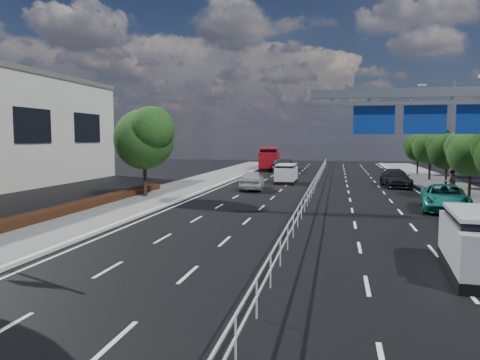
# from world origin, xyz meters

# --- Properties ---
(ground) EXTENTS (160.00, 160.00, 0.00)m
(ground) POSITION_xyz_m (0.00, 0.00, 0.00)
(ground) COLOR black
(ground) RESTS_ON ground
(kerb_near) EXTENTS (0.25, 140.00, 0.15)m
(kerb_near) POSITION_xyz_m (-9.00, 0.00, 0.07)
(kerb_near) COLOR silver
(kerb_near) RESTS_ON ground
(median_fence) EXTENTS (0.05, 85.00, 1.02)m
(median_fence) POSITION_xyz_m (0.00, 22.50, 0.53)
(median_fence) COLOR silver
(median_fence) RESTS_ON ground
(hedge_near) EXTENTS (1.00, 36.00, 0.44)m
(hedge_near) POSITION_xyz_m (-13.30, 5.00, 0.36)
(hedge_near) COLOR black
(hedge_near) RESTS_ON sidewalk_near
(overhead_gantry) EXTENTS (10.24, 0.38, 7.45)m
(overhead_gantry) POSITION_xyz_m (6.74, 10.05, 5.61)
(overhead_gantry) COLOR gray
(overhead_gantry) RESTS_ON ground
(streetlight_far) EXTENTS (2.78, 2.40, 9.00)m
(streetlight_far) POSITION_xyz_m (10.50, 26.00, 5.21)
(streetlight_far) COLOR gray
(streetlight_far) RESTS_ON ground
(near_tree_back) EXTENTS (4.84, 4.51, 6.69)m
(near_tree_back) POSITION_xyz_m (-11.94, 17.97, 4.61)
(near_tree_back) COLOR black
(near_tree_back) RESTS_ON ground
(far_tree_e) EXTENTS (3.63, 3.38, 5.13)m
(far_tree_e) POSITION_xyz_m (11.25, 21.98, 3.56)
(far_tree_e) COLOR black
(far_tree_e) RESTS_ON ground
(far_tree_f) EXTENTS (3.52, 3.28, 5.02)m
(far_tree_f) POSITION_xyz_m (11.24, 29.48, 3.49)
(far_tree_f) COLOR black
(far_tree_f) RESTS_ON ground
(far_tree_g) EXTENTS (3.96, 3.69, 5.45)m
(far_tree_g) POSITION_xyz_m (11.25, 36.98, 3.75)
(far_tree_g) COLOR black
(far_tree_g) RESTS_ON ground
(far_tree_h) EXTENTS (3.41, 3.18, 4.91)m
(far_tree_h) POSITION_xyz_m (11.24, 44.48, 3.42)
(far_tree_h) COLOR black
(far_tree_h) RESTS_ON ground
(white_minivan) EXTENTS (1.92, 4.35, 1.88)m
(white_minivan) POSITION_xyz_m (-3.05, 31.71, 0.92)
(white_minivan) COLOR black
(white_minivan) RESTS_ON ground
(red_bus) EXTENTS (3.32, 10.52, 3.09)m
(red_bus) POSITION_xyz_m (-7.50, 51.40, 1.61)
(red_bus) COLOR black
(red_bus) RESTS_ON ground
(near_car_silver) EXTENTS (2.40, 5.01, 1.65)m
(near_car_silver) POSITION_xyz_m (-5.28, 25.13, 0.83)
(near_car_silver) COLOR #ABAFB3
(near_car_silver) RESTS_ON ground
(near_car_dark) EXTENTS (2.41, 5.40, 1.72)m
(near_car_dark) POSITION_xyz_m (-4.95, 47.05, 0.86)
(near_car_dark) COLOR black
(near_car_dark) RESTS_ON ground
(parked_car_teal) EXTENTS (3.35, 6.00, 1.59)m
(parked_car_teal) POSITION_xyz_m (8.30, 16.07, 0.79)
(parked_car_teal) COLOR #1A756B
(parked_car_teal) RESTS_ON ground
(parked_car_dark) EXTENTS (2.62, 5.54, 1.56)m
(parked_car_dark) POSITION_xyz_m (7.07, 30.00, 0.78)
(parked_car_dark) COLOR black
(parked_car_dark) RESTS_ON ground
(pedestrian_b) EXTENTS (1.03, 0.89, 1.83)m
(pedestrian_b) POSITION_xyz_m (10.50, 24.29, 1.05)
(pedestrian_b) COLOR gray
(pedestrian_b) RESTS_ON sidewalk_far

